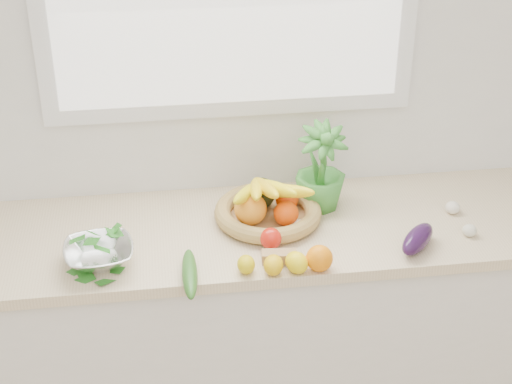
{
  "coord_description": "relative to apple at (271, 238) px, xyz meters",
  "views": [
    {
      "loc": [
        -0.26,
        -0.33,
        2.34
      ],
      "look_at": [
        0.05,
        1.93,
        1.05
      ],
      "focal_mm": 55.0,
      "sensor_mm": 36.0,
      "label": 1
    }
  ],
  "objects": [
    {
      "name": "back_wall",
      "position": [
        -0.08,
        0.44,
        0.41
      ],
      "size": [
        4.5,
        0.02,
        2.7
      ],
      "primitive_type": "cube",
      "color": "white",
      "rests_on": "ground"
    },
    {
      "name": "ginger",
      "position": [
        0.02,
        -0.08,
        -0.02
      ],
      "size": [
        0.12,
        0.06,
        0.04
      ],
      "primitive_type": "cube",
      "rotation": [
        0.0,
        0.0,
        -0.1
      ],
      "color": "tan",
      "rests_on": "countertop"
    },
    {
      "name": "lemon_b",
      "position": [
        -0.01,
        -0.14,
        -0.0
      ],
      "size": [
        0.08,
        0.09,
        0.06
      ],
      "primitive_type": "ellipsoid",
      "rotation": [
        0.0,
        0.0,
        -0.23
      ],
      "color": "#EDB50C",
      "rests_on": "countertop"
    },
    {
      "name": "counter_cabinet",
      "position": [
        -0.08,
        0.14,
        -0.51
      ],
      "size": [
        2.2,
        0.58,
        0.86
      ],
      "primitive_type": "cube",
      "color": "silver",
      "rests_on": "ground"
    },
    {
      "name": "cucumber",
      "position": [
        -0.28,
        -0.14,
        -0.01
      ],
      "size": [
        0.06,
        0.26,
        0.05
      ],
      "primitive_type": "ellipsoid",
      "rotation": [
        0.0,
        0.0,
        -0.03
      ],
      "color": "#1D5519",
      "rests_on": "countertop"
    },
    {
      "name": "garlic_c",
      "position": [
        0.68,
        -0.02,
        -0.02
      ],
      "size": [
        0.06,
        0.06,
        0.04
      ],
      "primitive_type": "ellipsoid",
      "rotation": [
        0.0,
        0.0,
        0.3
      ],
      "color": "beige",
      "rests_on": "countertop"
    },
    {
      "name": "fruit_basket",
      "position": [
        0.01,
        0.17,
        0.02
      ],
      "size": [
        0.44,
        0.44,
        0.19
      ],
      "color": "tan",
      "rests_on": "countertop"
    },
    {
      "name": "apple",
      "position": [
        0.0,
        0.0,
        0.0
      ],
      "size": [
        0.08,
        0.08,
        0.07
      ],
      "primitive_type": "sphere",
      "rotation": [
        0.0,
        0.0,
        -0.08
      ],
      "color": "red",
      "rests_on": "countertop"
    },
    {
      "name": "lemon_a",
      "position": [
        -0.1,
        -0.13,
        -0.01
      ],
      "size": [
        0.06,
        0.07,
        0.06
      ],
      "primitive_type": "ellipsoid",
      "rotation": [
        0.0,
        0.0,
        -0.02
      ],
      "color": "#D6BB0B",
      "rests_on": "countertop"
    },
    {
      "name": "lemon_c",
      "position": [
        0.06,
        -0.14,
        -0.0
      ],
      "size": [
        0.09,
        0.1,
        0.07
      ],
      "primitive_type": "ellipsoid",
      "rotation": [
        0.0,
        0.0,
        0.39
      ],
      "color": "yellow",
      "rests_on": "countertop"
    },
    {
      "name": "garlic_b",
      "position": [
        0.67,
        0.13,
        -0.01
      ],
      "size": [
        0.07,
        0.07,
        0.04
      ],
      "primitive_type": "ellipsoid",
      "rotation": [
        0.0,
        0.0,
        0.33
      ],
      "color": "white",
      "rests_on": "countertop"
    },
    {
      "name": "orange_loose",
      "position": [
        0.13,
        -0.14,
        0.01
      ],
      "size": [
        0.11,
        0.11,
        0.09
      ],
      "primitive_type": "sphere",
      "rotation": [
        0.0,
        0.0,
        -0.35
      ],
      "color": "orange",
      "rests_on": "countertop"
    },
    {
      "name": "colander_with_spinach",
      "position": [
        -0.56,
        -0.03,
        0.02
      ],
      "size": [
        0.24,
        0.24,
        0.12
      ],
      "color": "white",
      "rests_on": "countertop"
    },
    {
      "name": "garlic_a",
      "position": [
        0.11,
        0.09,
        -0.02
      ],
      "size": [
        0.06,
        0.06,
        0.04
      ],
      "primitive_type": "ellipsoid",
      "rotation": [
        0.0,
        0.0,
        0.27
      ],
      "color": "silver",
      "rests_on": "countertop"
    },
    {
      "name": "radish",
      "position": [
        0.04,
        -0.1,
        -0.02
      ],
      "size": [
        0.04,
        0.04,
        0.03
      ],
      "primitive_type": "sphere",
      "rotation": [
        0.0,
        0.0,
        -0.13
      ],
      "color": "#B7163B",
      "rests_on": "countertop"
    },
    {
      "name": "eggplant",
      "position": [
        0.48,
        -0.07,
        0.0
      ],
      "size": [
        0.18,
        0.19,
        0.08
      ],
      "primitive_type": "ellipsoid",
      "rotation": [
        0.0,
        0.0,
        -0.72
      ],
      "color": "#260D32",
      "rests_on": "countertop"
    },
    {
      "name": "potted_herb",
      "position": [
        0.22,
        0.25,
        0.12
      ],
      "size": [
        0.21,
        0.21,
        0.33
      ],
      "primitive_type": "imported",
      "rotation": [
        0.0,
        0.0,
        0.15
      ],
      "color": "#3B8A32",
      "rests_on": "countertop"
    },
    {
      "name": "countertop",
      "position": [
        -0.08,
        0.14,
        -0.06
      ],
      "size": [
        2.24,
        0.62,
        0.04
      ],
      "primitive_type": "cube",
      "color": "beige",
      "rests_on": "counter_cabinet"
    }
  ]
}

